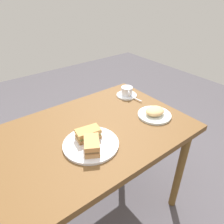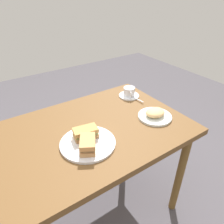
{
  "view_description": "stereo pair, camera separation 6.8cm",
  "coord_description": "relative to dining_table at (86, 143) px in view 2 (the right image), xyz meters",
  "views": [
    {
      "loc": [
        -0.45,
        -0.81,
        1.47
      ],
      "look_at": [
        0.21,
        0.04,
        0.79
      ],
      "focal_mm": 33.16,
      "sensor_mm": 36.0,
      "label": 1
    },
    {
      "loc": [
        -0.39,
        -0.85,
        1.47
      ],
      "look_at": [
        0.21,
        0.04,
        0.79
      ],
      "focal_mm": 33.16,
      "sensor_mm": 36.0,
      "label": 2
    }
  ],
  "objects": [
    {
      "name": "spoon",
      "position": [
        0.47,
        0.12,
        0.1
      ],
      "size": [
        0.02,
        0.1,
        0.01
      ],
      "color": "silver",
      "rests_on": "coffee_saucer"
    },
    {
      "name": "coffee_saucer",
      "position": [
        0.46,
        0.19,
        0.09
      ],
      "size": [
        0.15,
        0.15,
        0.01
      ],
      "primitive_type": "cylinder",
      "color": "white",
      "rests_on": "dining_table"
    },
    {
      "name": "side_food_pile",
      "position": [
        0.42,
        -0.12,
        0.12
      ],
      "size": [
        0.12,
        0.1,
        0.04
      ],
      "primitive_type": "ellipsoid",
      "color": "#E1B576",
      "rests_on": "side_plate"
    },
    {
      "name": "sandwich_plate",
      "position": [
        -0.04,
        -0.11,
        0.1
      ],
      "size": [
        0.29,
        0.29,
        0.01
      ],
      "primitive_type": "cylinder",
      "color": "white",
      "rests_on": "dining_table"
    },
    {
      "name": "ground_plane",
      "position": [
        0.0,
        0.0,
        -0.67
      ],
      "size": [
        6.0,
        6.0,
        0.0
      ],
      "primitive_type": "plane",
      "color": "#4D494F"
    },
    {
      "name": "dining_table",
      "position": [
        0.0,
        0.0,
        0.0
      ],
      "size": [
        1.19,
        0.75,
        0.76
      ],
      "color": "brown",
      "rests_on": "ground_plane"
    },
    {
      "name": "sandwich_front",
      "position": [
        -0.03,
        -0.06,
        0.13
      ],
      "size": [
        0.14,
        0.09,
        0.06
      ],
      "color": "tan",
      "rests_on": "sandwich_plate"
    },
    {
      "name": "side_plate",
      "position": [
        0.42,
        -0.12,
        0.1
      ],
      "size": [
        0.21,
        0.21,
        0.01
      ],
      "primitive_type": "cylinder",
      "color": "white",
      "rests_on": "dining_table"
    },
    {
      "name": "coffee_cup",
      "position": [
        0.46,
        0.19,
        0.13
      ],
      "size": [
        0.08,
        0.1,
        0.06
      ],
      "color": "white",
      "rests_on": "coffee_saucer"
    },
    {
      "name": "sandwich_back",
      "position": [
        -0.06,
        -0.15,
        0.13
      ],
      "size": [
        0.12,
        0.14,
        0.06
      ],
      "color": "tan",
      "rests_on": "sandwich_plate"
    }
  ]
}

